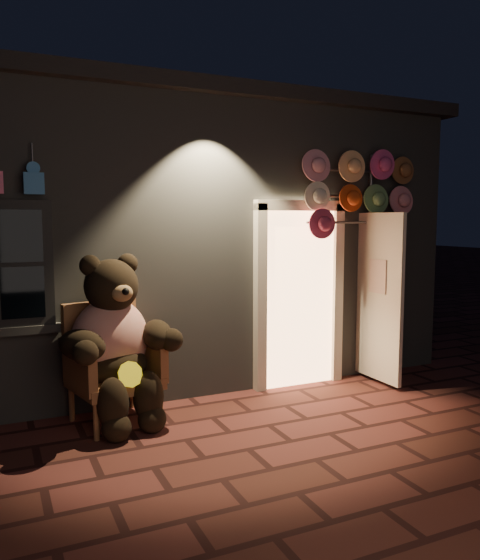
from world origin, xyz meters
TOP-DOWN VIEW (x-y plane):
  - ground at (0.00, 0.00)m, footprint 60.00×60.00m
  - shop_building at (0.00, 3.99)m, footprint 7.30×5.95m
  - wicker_armchair at (-0.93, 1.20)m, footprint 0.92×0.87m
  - teddy_bear at (-0.90, 1.06)m, footprint 1.17×1.03m
  - hat_rack at (2.05, 1.28)m, footprint 1.57×0.22m

SIDE VIEW (x-z plane):
  - ground at x=0.00m, z-range 0.00..0.00m
  - wicker_armchair at x=-0.93m, z-range 0.00..1.16m
  - teddy_bear at x=-0.90m, z-range -0.02..1.64m
  - shop_building at x=0.00m, z-range -0.02..3.49m
  - hat_rack at x=2.05m, z-range 0.93..3.70m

